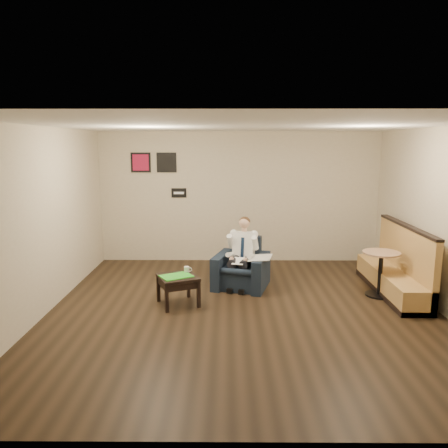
{
  "coord_description": "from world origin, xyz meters",
  "views": [
    {
      "loc": [
        -0.26,
        -6.37,
        2.54
      ],
      "look_at": [
        -0.31,
        1.2,
        1.15
      ],
      "focal_mm": 35.0,
      "sensor_mm": 36.0,
      "label": 1
    }
  ],
  "objects_px": {
    "seated_man": "(240,256)",
    "cafe_table": "(380,274)",
    "banquette": "(393,260)",
    "coffee_mug": "(187,270)",
    "smartphone": "(178,272)",
    "side_table": "(178,290)",
    "armchair": "(241,263)",
    "green_folder": "(176,276)"
  },
  "relations": [
    {
      "from": "green_folder",
      "to": "cafe_table",
      "type": "bearing_deg",
      "value": 7.76
    },
    {
      "from": "green_folder",
      "to": "banquette",
      "type": "distance_m",
      "value": 3.71
    },
    {
      "from": "smartphone",
      "to": "banquette",
      "type": "distance_m",
      "value": 3.68
    },
    {
      "from": "seated_man",
      "to": "cafe_table",
      "type": "distance_m",
      "value": 2.39
    },
    {
      "from": "coffee_mug",
      "to": "cafe_table",
      "type": "bearing_deg",
      "value": 4.23
    },
    {
      "from": "seated_man",
      "to": "coffee_mug",
      "type": "distance_m",
      "value": 1.06
    },
    {
      "from": "armchair",
      "to": "coffee_mug",
      "type": "height_order",
      "value": "armchair"
    },
    {
      "from": "green_folder",
      "to": "coffee_mug",
      "type": "distance_m",
      "value": 0.27
    },
    {
      "from": "seated_man",
      "to": "cafe_table",
      "type": "xyz_separation_m",
      "value": [
        2.36,
        -0.35,
        -0.21
      ]
    },
    {
      "from": "green_folder",
      "to": "coffee_mug",
      "type": "bearing_deg",
      "value": 56.73
    },
    {
      "from": "seated_man",
      "to": "smartphone",
      "type": "distance_m",
      "value": 1.19
    },
    {
      "from": "cafe_table",
      "to": "seated_man",
      "type": "bearing_deg",
      "value": 171.57
    },
    {
      "from": "armchair",
      "to": "seated_man",
      "type": "bearing_deg",
      "value": -90.0
    },
    {
      "from": "side_table",
      "to": "smartphone",
      "type": "distance_m",
      "value": 0.3
    },
    {
      "from": "coffee_mug",
      "to": "banquette",
      "type": "height_order",
      "value": "banquette"
    },
    {
      "from": "green_folder",
      "to": "smartphone",
      "type": "relative_size",
      "value": 3.21
    },
    {
      "from": "coffee_mug",
      "to": "cafe_table",
      "type": "distance_m",
      "value": 3.25
    },
    {
      "from": "coffee_mug",
      "to": "banquette",
      "type": "relative_size",
      "value": 0.04
    },
    {
      "from": "coffee_mug",
      "to": "side_table",
      "type": "bearing_deg",
      "value": -123.27
    },
    {
      "from": "seated_man",
      "to": "smartphone",
      "type": "relative_size",
      "value": 8.09
    },
    {
      "from": "side_table",
      "to": "coffee_mug",
      "type": "xyz_separation_m",
      "value": [
        0.12,
        0.19,
        0.29
      ]
    },
    {
      "from": "armchair",
      "to": "green_folder",
      "type": "relative_size",
      "value": 1.9
    },
    {
      "from": "side_table",
      "to": "banquette",
      "type": "relative_size",
      "value": 0.25
    },
    {
      "from": "coffee_mug",
      "to": "banquette",
      "type": "distance_m",
      "value": 3.53
    },
    {
      "from": "seated_man",
      "to": "side_table",
      "type": "bearing_deg",
      "value": -126.46
    },
    {
      "from": "side_table",
      "to": "cafe_table",
      "type": "xyz_separation_m",
      "value": [
        3.37,
        0.43,
        0.15
      ]
    },
    {
      "from": "seated_man",
      "to": "coffee_mug",
      "type": "relative_size",
      "value": 11.92
    },
    {
      "from": "banquette",
      "to": "cafe_table",
      "type": "bearing_deg",
      "value": -147.66
    },
    {
      "from": "armchair",
      "to": "side_table",
      "type": "height_order",
      "value": "armchair"
    },
    {
      "from": "green_folder",
      "to": "banquette",
      "type": "relative_size",
      "value": 0.21
    },
    {
      "from": "armchair",
      "to": "coffee_mug",
      "type": "relative_size",
      "value": 8.99
    },
    {
      "from": "seated_man",
      "to": "banquette",
      "type": "xyz_separation_m",
      "value": [
        2.63,
        -0.18,
        -0.01
      ]
    },
    {
      "from": "seated_man",
      "to": "banquette",
      "type": "bearing_deg",
      "value": 11.86
    },
    {
      "from": "banquette",
      "to": "cafe_table",
      "type": "xyz_separation_m",
      "value": [
        -0.27,
        -0.17,
        -0.2
      ]
    },
    {
      "from": "coffee_mug",
      "to": "seated_man",
      "type": "bearing_deg",
      "value": 33.74
    },
    {
      "from": "armchair",
      "to": "coffee_mug",
      "type": "distance_m",
      "value": 1.15
    },
    {
      "from": "armchair",
      "to": "banquette",
      "type": "bearing_deg",
      "value": 9.42
    },
    {
      "from": "seated_man",
      "to": "side_table",
      "type": "relative_size",
      "value": 2.06
    },
    {
      "from": "smartphone",
      "to": "coffee_mug",
      "type": "bearing_deg",
      "value": -7.1
    },
    {
      "from": "side_table",
      "to": "cafe_table",
      "type": "height_order",
      "value": "cafe_table"
    },
    {
      "from": "side_table",
      "to": "green_folder",
      "type": "relative_size",
      "value": 1.22
    },
    {
      "from": "banquette",
      "to": "seated_man",
      "type": "bearing_deg",
      "value": 176.06
    }
  ]
}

